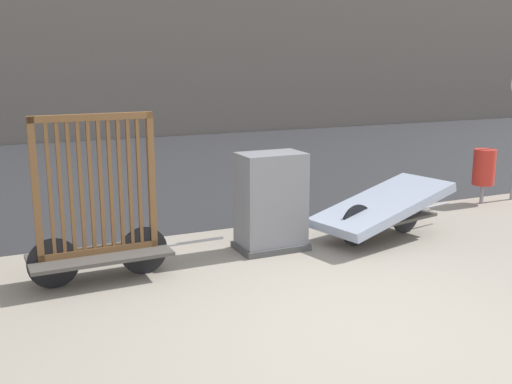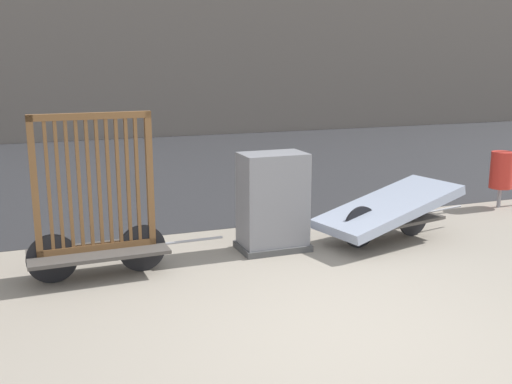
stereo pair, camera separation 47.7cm
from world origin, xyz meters
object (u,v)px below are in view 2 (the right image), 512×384
Objects in this scene: bike_cart_with_mattress at (389,210)px; utility_cabinet at (273,205)px; trash_bin at (502,170)px; bike_cart_with_bedframe at (97,220)px.

utility_cabinet reaches higher than bike_cart_with_mattress.
trash_bin is (4.30, 0.74, 0.03)m from utility_cabinet.
bike_cart_with_bedframe is at bearing -174.05° from utility_cabinet.
utility_cabinet is 4.36m from trash_bin.
bike_cart_with_mattress is at bearing -8.25° from utility_cabinet.
bike_cart_with_bedframe is 6.53m from trash_bin.
bike_cart_with_bedframe reaches higher than utility_cabinet.
bike_cart_with_mattress is at bearing -160.55° from trash_bin.
utility_cabinet is (2.16, 0.23, -0.07)m from bike_cart_with_bedframe.
trash_bin is at bearing 7.60° from bike_cart_with_mattress.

